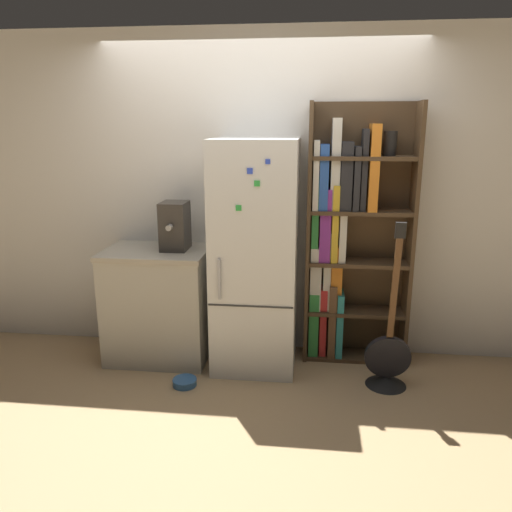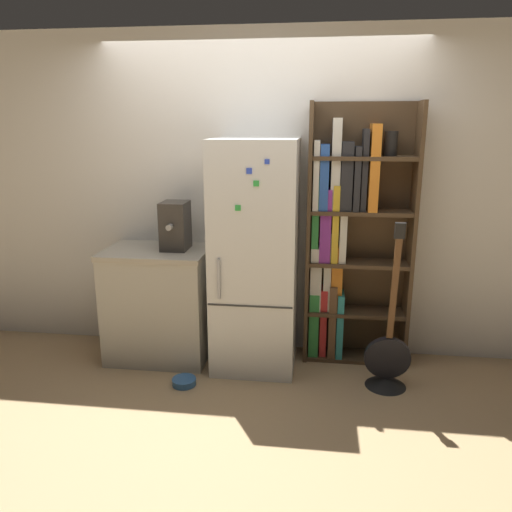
{
  "view_description": "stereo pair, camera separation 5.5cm",
  "coord_description": "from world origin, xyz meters",
  "px_view_note": "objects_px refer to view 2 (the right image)",
  "views": [
    {
      "loc": [
        0.43,
        -3.55,
        1.88
      ],
      "look_at": [
        0.0,
        0.15,
        0.89
      ],
      "focal_mm": 35.0,
      "sensor_mm": 36.0,
      "label": 1
    },
    {
      "loc": [
        0.48,
        -3.54,
        1.88
      ],
      "look_at": [
        0.0,
        0.15,
        0.89
      ],
      "focal_mm": 35.0,
      "sensor_mm": 36.0,
      "label": 2
    }
  ],
  "objects_px": {
    "refrigerator": "(255,257)",
    "guitar": "(387,364)",
    "pet_bowl": "(184,381)",
    "bookshelf": "(346,238)",
    "espresso_machine": "(175,226)"
  },
  "relations": [
    {
      "from": "guitar",
      "to": "pet_bowl",
      "type": "relative_size",
      "value": 7.0
    },
    {
      "from": "guitar",
      "to": "bookshelf",
      "type": "bearing_deg",
      "value": 123.84
    },
    {
      "from": "bookshelf",
      "to": "pet_bowl",
      "type": "relative_size",
      "value": 11.34
    },
    {
      "from": "bookshelf",
      "to": "pet_bowl",
      "type": "height_order",
      "value": "bookshelf"
    },
    {
      "from": "refrigerator",
      "to": "bookshelf",
      "type": "bearing_deg",
      "value": 16.26
    },
    {
      "from": "refrigerator",
      "to": "guitar",
      "type": "bearing_deg",
      "value": -14.8
    },
    {
      "from": "refrigerator",
      "to": "guitar",
      "type": "xyz_separation_m",
      "value": [
        1.01,
        -0.27,
        -0.71
      ]
    },
    {
      "from": "refrigerator",
      "to": "bookshelf",
      "type": "xyz_separation_m",
      "value": [
        0.69,
        0.2,
        0.12
      ]
    },
    {
      "from": "guitar",
      "to": "pet_bowl",
      "type": "distance_m",
      "value": 1.5
    },
    {
      "from": "bookshelf",
      "to": "pet_bowl",
      "type": "xyz_separation_m",
      "value": [
        -1.17,
        -0.64,
        -0.98
      ]
    },
    {
      "from": "bookshelf",
      "to": "pet_bowl",
      "type": "distance_m",
      "value": 1.65
    },
    {
      "from": "bookshelf",
      "to": "refrigerator",
      "type": "bearing_deg",
      "value": -163.74
    },
    {
      "from": "bookshelf",
      "to": "espresso_machine",
      "type": "bearing_deg",
      "value": -173.62
    },
    {
      "from": "refrigerator",
      "to": "guitar",
      "type": "relative_size",
      "value": 1.41
    },
    {
      "from": "refrigerator",
      "to": "espresso_machine",
      "type": "distance_m",
      "value": 0.68
    }
  ]
}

